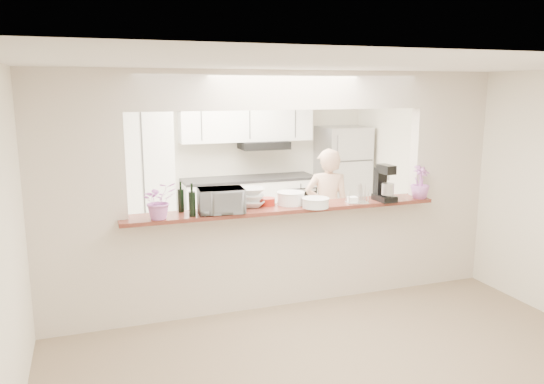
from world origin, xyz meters
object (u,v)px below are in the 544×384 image
toaster_oven (221,201)px  stand_mixer (384,185)px  person (327,210)px  refrigerator (342,178)px

toaster_oven → stand_mixer: (1.84, -0.04, 0.06)m
toaster_oven → person: 1.94m
refrigerator → stand_mixer: bearing=-108.0°
refrigerator → toaster_oven: refrigerator is taller
stand_mixer → person: person is taller
stand_mixer → toaster_oven: bearing=178.9°
toaster_oven → stand_mixer: stand_mixer is taller
refrigerator → stand_mixer: size_ratio=4.19×
refrigerator → person: (-1.12, -1.79, -0.07)m
toaster_oven → person: (1.63, 0.96, -0.43)m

